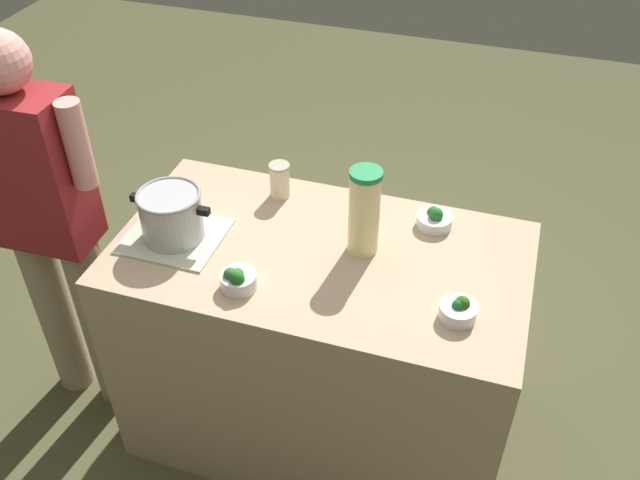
% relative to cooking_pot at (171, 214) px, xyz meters
% --- Properties ---
extents(ground_plane, '(8.00, 8.00, 0.00)m').
position_rel_cooking_pot_xyz_m(ground_plane, '(-0.49, -0.08, -1.01)').
color(ground_plane, brown).
extents(counter_slab, '(1.37, 0.76, 0.92)m').
position_rel_cooking_pot_xyz_m(counter_slab, '(-0.49, -0.08, -0.56)').
color(counter_slab, tan).
rests_on(counter_slab, ground_plane).
extents(dish_cloth, '(0.32, 0.29, 0.01)m').
position_rel_cooking_pot_xyz_m(dish_cloth, '(0.00, 0.00, -0.09)').
color(dish_cloth, beige).
rests_on(dish_cloth, counter_slab).
extents(cooking_pot, '(0.28, 0.21, 0.17)m').
position_rel_cooking_pot_xyz_m(cooking_pot, '(0.00, 0.00, 0.00)').
color(cooking_pot, '#B7B7BC').
rests_on(cooking_pot, dish_cloth).
extents(lemonade_pitcher, '(0.11, 0.11, 0.31)m').
position_rel_cooking_pot_xyz_m(lemonade_pitcher, '(-0.62, -0.13, 0.06)').
color(lemonade_pitcher, '#F9E89D').
rests_on(lemonade_pitcher, counter_slab).
extents(mason_jar, '(0.08, 0.08, 0.13)m').
position_rel_cooking_pot_xyz_m(mason_jar, '(-0.26, -0.34, -0.03)').
color(mason_jar, beige).
rests_on(mason_jar, counter_slab).
extents(broccoli_bowl_front, '(0.11, 0.11, 0.08)m').
position_rel_cooking_pot_xyz_m(broccoli_bowl_front, '(-0.30, 0.17, -0.06)').
color(broccoli_bowl_front, silver).
rests_on(broccoli_bowl_front, counter_slab).
extents(broccoli_bowl_center, '(0.11, 0.11, 0.08)m').
position_rel_cooking_pot_xyz_m(broccoli_bowl_center, '(-0.97, 0.09, -0.07)').
color(broccoli_bowl_center, silver).
rests_on(broccoli_bowl_center, counter_slab).
extents(broccoli_bowl_back, '(0.12, 0.12, 0.08)m').
position_rel_cooking_pot_xyz_m(broccoli_bowl_back, '(-0.82, -0.33, -0.07)').
color(broccoli_bowl_back, silver).
rests_on(broccoli_bowl_back, counter_slab).
extents(person_cook, '(0.50, 0.21, 1.60)m').
position_rel_cooking_pot_xyz_m(person_cook, '(0.49, 0.03, -0.13)').
color(person_cook, tan).
rests_on(person_cook, ground_plane).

